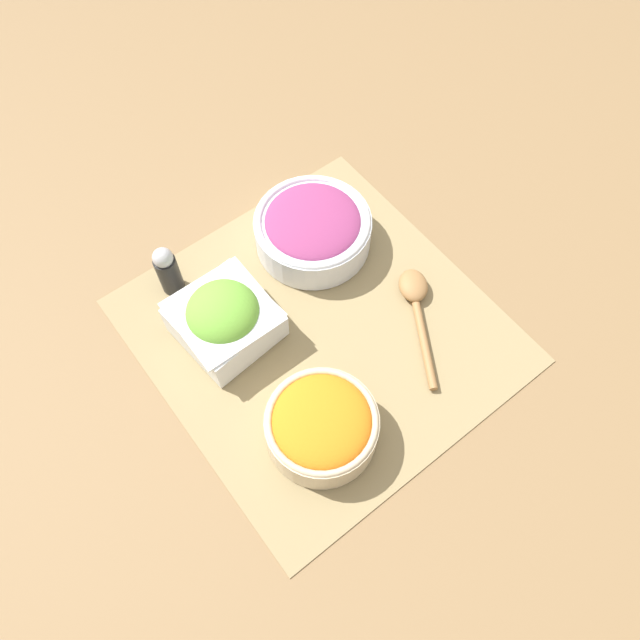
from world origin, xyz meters
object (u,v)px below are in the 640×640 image
Objects in this scene: onion_bowl at (313,228)px; wooden_spoon at (416,300)px; lettuce_bowl at (224,318)px; carrot_bowl at (322,425)px; pepper_shaker at (168,270)px.

wooden_spoon is at bearing 16.11° from onion_bowl.
carrot_bowl is at bearing 3.57° from lettuce_bowl.
onion_bowl is 1.00× the size of wooden_spoon.
lettuce_bowl is 0.29m from wooden_spoon.
wooden_spoon is (-0.08, 0.24, -0.03)m from carrot_bowl.
pepper_shaker reaches higher than wooden_spoon.
onion_bowl is at bearing -163.89° from wooden_spoon.
lettuce_bowl is 0.93× the size of carrot_bowl.
pepper_shaker is (-0.25, -0.27, 0.04)m from wooden_spoon.
pepper_shaker is at bearing -173.80° from carrot_bowl.
lettuce_bowl is 0.21m from carrot_bowl.
carrot_bowl is 0.32m from onion_bowl.
pepper_shaker is at bearing -169.15° from lettuce_bowl.
onion_bowl is 1.94× the size of pepper_shaker.
carrot_bowl is 0.33m from pepper_shaker.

